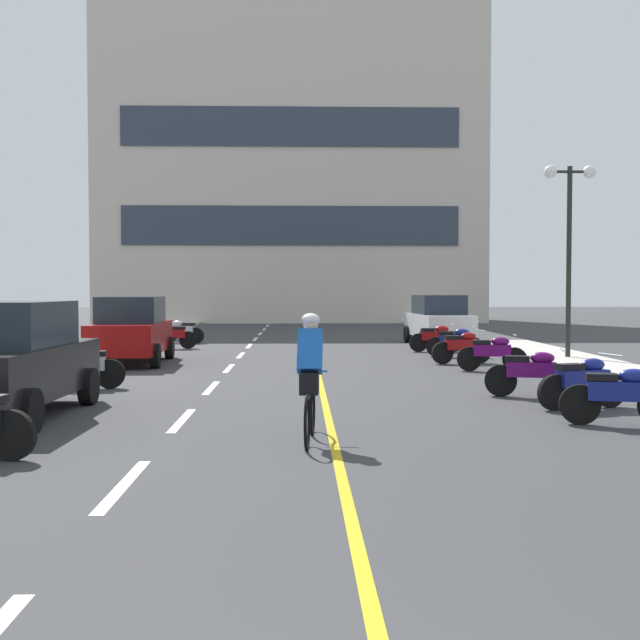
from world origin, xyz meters
name	(u,v)px	position (x,y,z in m)	size (l,w,h in m)	color
ground_plane	(306,358)	(0.00, 21.00, 0.00)	(140.00, 140.00, 0.00)	#38383A
curb_left	(87,349)	(-7.20, 24.00, 0.06)	(2.40, 72.00, 0.12)	#B7B2A8
curb_right	(520,348)	(7.20, 24.00, 0.06)	(2.40, 72.00, 0.12)	#B7B2A8
lane_dash_1	(124,485)	(-2.00, 6.00, 0.00)	(0.14, 2.20, 0.01)	silver
lane_dash_2	(182,420)	(-2.00, 10.00, 0.00)	(0.14, 2.20, 0.01)	silver
lane_dash_3	(211,388)	(-2.00, 14.00, 0.00)	(0.14, 2.20, 0.01)	silver
lane_dash_4	(229,368)	(-2.00, 18.00, 0.00)	(0.14, 2.20, 0.01)	silver
lane_dash_5	(241,355)	(-2.00, 22.00, 0.00)	(0.14, 2.20, 0.01)	silver
lane_dash_6	(249,346)	(-2.00, 26.00, 0.00)	(0.14, 2.20, 0.01)	silver
lane_dash_7	(255,339)	(-2.00, 30.00, 0.00)	(0.14, 2.20, 0.01)	silver
lane_dash_8	(260,334)	(-2.00, 34.00, 0.00)	(0.14, 2.20, 0.01)	silver
lane_dash_9	(264,329)	(-2.00, 38.00, 0.00)	(0.14, 2.20, 0.01)	silver
lane_dash_10	(267,326)	(-2.00, 42.00, 0.00)	(0.14, 2.20, 0.01)	silver
lane_dash_11	(270,323)	(-2.00, 46.00, 0.00)	(0.14, 2.20, 0.01)	silver
centre_line_yellow	(313,350)	(0.25, 24.00, 0.00)	(0.12, 66.00, 0.01)	gold
office_building	(291,170)	(-0.72, 49.17, 9.76)	(23.93, 8.46, 19.52)	beige
street_lamp_mid	(569,218)	(7.38, 19.87, 4.02)	(1.46, 0.36, 5.37)	black
parked_car_near	(7,359)	(-4.76, 10.33, 0.92)	(2.01, 4.24, 1.82)	black
parked_car_mid	(131,330)	(-4.78, 19.43, 0.92)	(2.04, 4.26, 1.82)	black
parked_car_far	(439,320)	(4.89, 26.48, 0.92)	(2.14, 4.30, 1.82)	black
motorcycle_3	(620,394)	(4.51, 9.31, 0.47)	(1.67, 0.68, 0.92)	black
motorcycle_4	(583,381)	(4.57, 10.98, 0.47)	(1.66, 0.74, 0.92)	black
motorcycle_5	(532,372)	(4.13, 12.43, 0.47)	(1.68, 0.67, 0.92)	black
motorcycle_6	(81,366)	(-4.59, 13.85, 0.47)	(1.70, 0.60, 0.92)	black
motorcycle_7	(492,352)	(4.54, 17.07, 0.47)	(1.69, 0.60, 0.92)	black
motorcycle_8	(462,346)	(4.21, 19.11, 0.47)	(1.68, 0.64, 0.92)	black
motorcycle_9	(455,341)	(4.45, 21.20, 0.47)	(1.68, 0.65, 0.92)	black
motorcycle_10	(436,337)	(4.21, 23.15, 0.47)	(1.70, 0.60, 0.92)	black
motorcycle_11	(171,335)	(-4.55, 24.69, 0.47)	(1.70, 0.60, 0.92)	black
motorcycle_12	(182,331)	(-4.61, 27.59, 0.47)	(1.66, 0.72, 0.92)	black
cyclist_rider	(310,375)	(-0.06, 8.26, 0.89)	(0.42, 1.77, 1.71)	black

